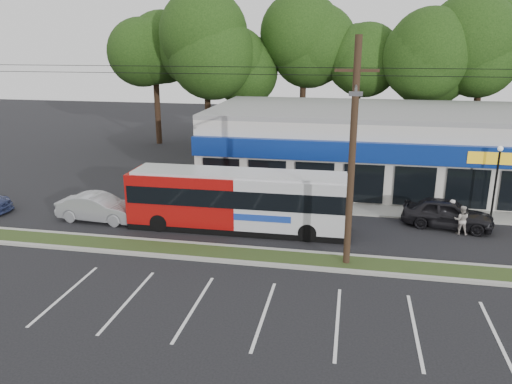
{
  "coord_description": "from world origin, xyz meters",
  "views": [
    {
      "loc": [
        2.95,
        -20.19,
        9.67
      ],
      "look_at": [
        -1.96,
        5.0,
        1.99
      ],
      "focal_mm": 35.0,
      "sensor_mm": 36.0,
      "label": 1
    }
  ],
  "objects_px": {
    "car_dark": "(447,213)",
    "pedestrian_a": "(451,214)",
    "lamp_post": "(497,174)",
    "car_silver": "(99,208)",
    "metrobus": "(239,199)",
    "pedestrian_b": "(461,220)",
    "utility_pole": "(349,148)"
  },
  "relations": [
    {
      "from": "lamp_post",
      "to": "metrobus",
      "type": "relative_size",
      "value": 0.36
    },
    {
      "from": "car_silver",
      "to": "pedestrian_a",
      "type": "height_order",
      "value": "pedestrian_a"
    },
    {
      "from": "car_dark",
      "to": "pedestrian_a",
      "type": "bearing_deg",
      "value": -103.27
    },
    {
      "from": "car_dark",
      "to": "car_silver",
      "type": "bearing_deg",
      "value": 109.13
    },
    {
      "from": "utility_pole",
      "to": "pedestrian_b",
      "type": "bearing_deg",
      "value": 40.28
    },
    {
      "from": "metrobus",
      "to": "car_silver",
      "type": "xyz_separation_m",
      "value": [
        -8.08,
        -0.22,
        -0.92
      ]
    },
    {
      "from": "car_dark",
      "to": "pedestrian_b",
      "type": "distance_m",
      "value": 1.08
    },
    {
      "from": "utility_pole",
      "to": "car_silver",
      "type": "height_order",
      "value": "utility_pole"
    },
    {
      "from": "car_silver",
      "to": "metrobus",
      "type": "bearing_deg",
      "value": -85.17
    },
    {
      "from": "pedestrian_a",
      "to": "car_silver",
      "type": "bearing_deg",
      "value": -13.36
    },
    {
      "from": "lamp_post",
      "to": "pedestrian_a",
      "type": "bearing_deg",
      "value": -142.87
    },
    {
      "from": "lamp_post",
      "to": "car_silver",
      "type": "bearing_deg",
      "value": -168.32
    },
    {
      "from": "metrobus",
      "to": "car_silver",
      "type": "distance_m",
      "value": 8.13
    },
    {
      "from": "pedestrian_b",
      "to": "utility_pole",
      "type": "bearing_deg",
      "value": 47.78
    },
    {
      "from": "car_dark",
      "to": "utility_pole",
      "type": "bearing_deg",
      "value": 149.08
    },
    {
      "from": "pedestrian_a",
      "to": "pedestrian_b",
      "type": "distance_m",
      "value": 0.94
    },
    {
      "from": "pedestrian_b",
      "to": "car_silver",
      "type": "bearing_deg",
      "value": 12.49
    },
    {
      "from": "lamp_post",
      "to": "metrobus",
      "type": "distance_m",
      "value": 14.48
    },
    {
      "from": "lamp_post",
      "to": "metrobus",
      "type": "bearing_deg",
      "value": -162.68
    },
    {
      "from": "utility_pole",
      "to": "metrobus",
      "type": "height_order",
      "value": "utility_pole"
    },
    {
      "from": "metrobus",
      "to": "pedestrian_a",
      "type": "height_order",
      "value": "metrobus"
    },
    {
      "from": "car_dark",
      "to": "pedestrian_a",
      "type": "height_order",
      "value": "pedestrian_a"
    },
    {
      "from": "lamp_post",
      "to": "pedestrian_b",
      "type": "relative_size",
      "value": 2.73
    },
    {
      "from": "utility_pole",
      "to": "pedestrian_a",
      "type": "xyz_separation_m",
      "value": [
        5.59,
        5.92,
        -4.6
      ]
    },
    {
      "from": "utility_pole",
      "to": "lamp_post",
      "type": "distance_m",
      "value": 11.67
    },
    {
      "from": "car_dark",
      "to": "metrobus",
      "type": "bearing_deg",
      "value": 113.63
    },
    {
      "from": "metrobus",
      "to": "pedestrian_b",
      "type": "bearing_deg",
      "value": 6.79
    },
    {
      "from": "utility_pole",
      "to": "pedestrian_b",
      "type": "distance_m",
      "value": 9.11
    },
    {
      "from": "metrobus",
      "to": "pedestrian_b",
      "type": "distance_m",
      "value": 11.74
    },
    {
      "from": "utility_pole",
      "to": "pedestrian_a",
      "type": "distance_m",
      "value": 9.36
    },
    {
      "from": "utility_pole",
      "to": "car_silver",
      "type": "xyz_separation_m",
      "value": [
        -13.7,
        3.36,
        -4.65
      ]
    },
    {
      "from": "lamp_post",
      "to": "car_dark",
      "type": "bearing_deg",
      "value": -145.51
    }
  ]
}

